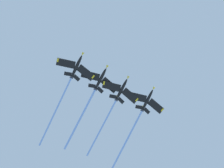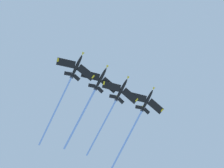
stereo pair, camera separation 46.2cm
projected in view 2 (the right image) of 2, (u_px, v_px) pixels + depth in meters
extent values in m
ellipsoid|color=black|center=(147.00, 100.00, 181.71)|extent=(8.27, 10.52, 4.90)
cone|color=yellow|center=(153.00, 89.00, 181.25)|extent=(2.08, 2.23, 1.62)
ellipsoid|color=black|center=(149.00, 97.00, 182.15)|extent=(2.54, 2.97, 1.70)
cube|color=black|center=(156.00, 106.00, 182.70)|extent=(8.46, 9.14, 1.27)
cube|color=yellow|center=(162.00, 110.00, 183.64)|extent=(1.79, 1.66, 0.65)
cube|color=black|center=(138.00, 97.00, 180.63)|extent=(9.65, 6.62, 1.27)
cube|color=yellow|center=(130.00, 94.00, 179.96)|extent=(1.31, 1.89, 0.65)
cube|color=black|center=(147.00, 111.00, 182.49)|extent=(3.54, 3.95, 0.69)
cube|color=black|center=(139.00, 107.00, 181.60)|extent=(3.97, 2.79, 0.69)
cube|color=yellow|center=(142.00, 108.00, 183.40)|extent=(1.99, 2.64, 3.39)
cylinder|color=#38383D|center=(143.00, 111.00, 182.09)|extent=(1.35, 1.44, 1.06)
cylinder|color=#38383D|center=(141.00, 110.00, 181.92)|extent=(1.35, 1.44, 1.06)
cylinder|color=#8CB2F4|center=(126.00, 141.00, 183.20)|extent=(20.42, 27.56, 11.31)
ellipsoid|color=black|center=(122.00, 90.00, 178.64)|extent=(8.39, 10.39, 5.13)
cone|color=yellow|center=(128.00, 78.00, 178.35)|extent=(2.10, 2.24, 1.65)
ellipsoid|color=black|center=(123.00, 86.00, 179.14)|extent=(2.57, 2.95, 1.75)
cube|color=black|center=(130.00, 96.00, 179.65)|extent=(8.36, 9.18, 1.34)
cube|color=yellow|center=(137.00, 100.00, 180.61)|extent=(1.80, 1.64, 0.69)
cube|color=black|center=(112.00, 86.00, 177.51)|extent=(9.64, 6.72, 1.34)
cube|color=yellow|center=(104.00, 83.00, 176.81)|extent=(1.33, 1.88, 0.69)
cube|color=black|center=(121.00, 101.00, 179.32)|extent=(3.50, 3.96, 0.73)
cube|color=black|center=(113.00, 96.00, 178.40)|extent=(3.98, 2.83, 0.73)
cube|color=yellow|center=(117.00, 98.00, 180.22)|extent=(2.05, 2.64, 3.42)
cylinder|color=#38383D|center=(117.00, 100.00, 178.89)|extent=(1.36, 1.44, 1.08)
cylinder|color=#38383D|center=(115.00, 100.00, 178.71)|extent=(1.36, 1.44, 1.08)
cylinder|color=#8CB2F4|center=(101.00, 128.00, 179.50)|extent=(18.70, 24.42, 10.81)
ellipsoid|color=black|center=(101.00, 79.00, 177.46)|extent=(8.35, 10.41, 5.11)
cone|color=yellow|center=(107.00, 67.00, 177.15)|extent=(2.10, 2.24, 1.65)
ellipsoid|color=black|center=(103.00, 75.00, 177.95)|extent=(2.56, 2.95, 1.75)
cube|color=black|center=(109.00, 85.00, 178.46)|extent=(8.38, 9.17, 1.34)
cube|color=yellow|center=(116.00, 89.00, 179.41)|extent=(1.79, 1.65, 0.69)
cube|color=black|center=(91.00, 75.00, 176.34)|extent=(9.64, 6.69, 1.34)
cube|color=yellow|center=(83.00, 72.00, 175.65)|extent=(1.32, 1.88, 0.69)
cube|color=black|center=(100.00, 90.00, 178.15)|extent=(3.51, 3.95, 0.73)
cube|color=black|center=(92.00, 86.00, 177.24)|extent=(3.97, 2.82, 0.73)
cube|color=yellow|center=(96.00, 87.00, 179.05)|extent=(2.04, 2.64, 3.42)
cylinder|color=#38383D|center=(96.00, 90.00, 177.72)|extent=(1.36, 1.44, 1.08)
cylinder|color=#38383D|center=(95.00, 89.00, 177.54)|extent=(1.36, 1.44, 1.08)
cylinder|color=#8CB2F4|center=(80.00, 119.00, 178.42)|extent=(19.96, 26.23, 11.59)
ellipsoid|color=black|center=(77.00, 66.00, 173.59)|extent=(8.06, 10.56, 5.26)
cone|color=yellow|center=(83.00, 54.00, 173.33)|extent=(2.08, 2.25, 1.66)
ellipsoid|color=black|center=(79.00, 62.00, 174.10)|extent=(2.50, 2.98, 1.78)
cube|color=black|center=(86.00, 73.00, 174.52)|extent=(8.52, 9.06, 1.38)
cube|color=yellow|center=(93.00, 77.00, 175.43)|extent=(1.77, 1.67, 0.71)
cube|color=black|center=(66.00, 63.00, 172.52)|extent=(9.64, 6.45, 1.38)
cube|color=yellow|center=(58.00, 60.00, 171.88)|extent=(1.28, 1.87, 0.71)
cube|color=black|center=(77.00, 78.00, 174.21)|extent=(3.57, 3.93, 0.75)
cube|color=black|center=(68.00, 74.00, 173.35)|extent=(3.95, 2.73, 0.75)
cube|color=yellow|center=(72.00, 75.00, 175.15)|extent=(1.98, 2.72, 3.44)
cylinder|color=#38383D|center=(72.00, 78.00, 173.80)|extent=(1.35, 1.45, 1.09)
cylinder|color=#38383D|center=(71.00, 77.00, 173.63)|extent=(1.35, 1.45, 1.09)
cylinder|color=#8CB2F4|center=(55.00, 111.00, 174.43)|extent=(20.56, 28.93, 12.87)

